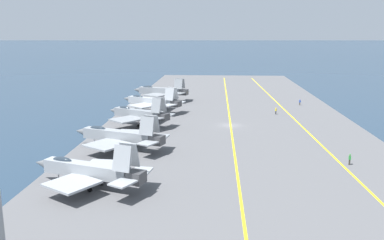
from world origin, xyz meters
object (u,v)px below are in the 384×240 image
(parked_jet_fourth, at_px, (152,101))
(crew_yellow_vest, at_px, (276,111))
(crew_green_vest, at_px, (350,159))
(crew_blue_vest, at_px, (300,102))
(parked_jet_third, at_px, (139,114))
(parked_jet_fifth, at_px, (161,91))
(parked_jet_nearest, at_px, (89,170))
(parked_jet_second, at_px, (119,136))

(parked_jet_fourth, distance_m, crew_yellow_vest, 30.39)
(crew_green_vest, bearing_deg, crew_blue_vest, -2.86)
(parked_jet_third, height_order, crew_yellow_vest, parked_jet_third)
(parked_jet_third, bearing_deg, parked_jet_fourth, -1.19)
(parked_jet_fourth, distance_m, crew_green_vest, 53.31)
(parked_jet_third, relative_size, parked_jet_fourth, 0.91)
(parked_jet_fourth, bearing_deg, crew_blue_vest, -73.54)
(parked_jet_fourth, bearing_deg, parked_jet_fifth, 0.39)
(parked_jet_third, height_order, parked_jet_fifth, parked_jet_fifth)
(parked_jet_nearest, xyz_separation_m, parked_jet_fourth, (50.64, 0.05, 0.28))
(parked_jet_nearest, xyz_separation_m, parked_jet_third, (35.16, 0.37, 0.23))
(parked_jet_third, relative_size, crew_green_vest, 8.97)
(parked_jet_fourth, relative_size, crew_green_vest, 9.87)
(parked_jet_fifth, bearing_deg, parked_jet_second, 179.87)
(parked_jet_nearest, bearing_deg, parked_jet_third, 0.61)
(parked_jet_nearest, distance_m, parked_jet_third, 35.16)
(parked_jet_fourth, bearing_deg, crew_yellow_vest, -92.88)
(crew_yellow_vest, bearing_deg, parked_jet_nearest, 148.36)
(crew_blue_vest, distance_m, crew_green_vest, 50.75)
(parked_jet_second, distance_m, crew_yellow_vest, 44.07)
(crew_green_vest, bearing_deg, crew_yellow_vest, 8.54)
(parked_jet_third, xyz_separation_m, crew_blue_vest, (26.85, -38.84, -1.64))
(parked_jet_third, distance_m, crew_yellow_vest, 33.70)
(crew_yellow_vest, relative_size, crew_blue_vest, 1.01)
(parked_jet_nearest, relative_size, crew_yellow_vest, 9.73)
(parked_jet_fifth, bearing_deg, parked_jet_nearest, -179.86)
(parked_jet_fourth, bearing_deg, parked_jet_third, 178.81)
(parked_jet_nearest, bearing_deg, parked_jet_fourth, 0.06)
(parked_jet_fifth, relative_size, crew_blue_vest, 10.09)
(parked_jet_nearest, relative_size, parked_jet_second, 0.95)
(parked_jet_second, relative_size, parked_jet_third, 1.12)
(parked_jet_second, distance_m, parked_jet_fourth, 33.27)
(parked_jet_nearest, distance_m, crew_yellow_vest, 57.70)
(crew_green_vest, bearing_deg, parked_jet_fifth, 32.72)
(parked_jet_second, xyz_separation_m, parked_jet_fifth, (50.15, -0.12, 0.43))
(parked_jet_nearest, bearing_deg, parked_jet_fifth, 0.14)
(parked_jet_second, xyz_separation_m, crew_green_vest, (-6.04, -36.21, -1.40))
(crew_green_vest, bearing_deg, parked_jet_second, 80.54)
(parked_jet_second, relative_size, parked_jet_fourth, 1.02)
(parked_jet_nearest, bearing_deg, crew_green_vest, -72.49)
(parked_jet_second, distance_m, crew_blue_vest, 59.13)
(parked_jet_fourth, height_order, crew_yellow_vest, parked_jet_fourth)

